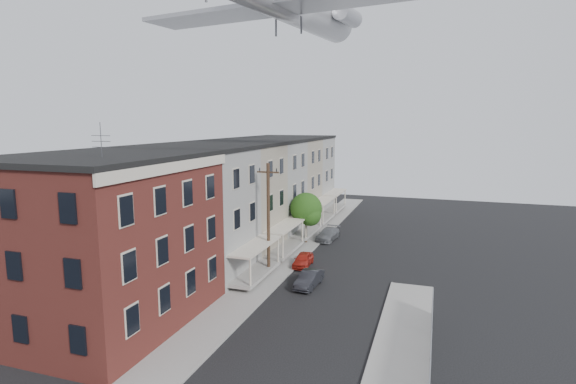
% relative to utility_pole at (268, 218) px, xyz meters
% --- Properties ---
extents(sidewalk_left, '(3.00, 62.00, 0.12)m').
position_rel_utility_pole_xyz_m(sidewalk_left, '(0.10, 6.00, -4.61)').
color(sidewalk_left, gray).
rests_on(sidewalk_left, ground).
extents(sidewalk_right, '(3.00, 26.00, 0.12)m').
position_rel_utility_pole_xyz_m(sidewalk_right, '(11.10, -12.00, -4.61)').
color(sidewalk_right, gray).
rests_on(sidewalk_right, ground).
extents(curb_left, '(0.15, 62.00, 0.14)m').
position_rel_utility_pole_xyz_m(curb_left, '(1.55, 6.00, -4.60)').
color(curb_left, gray).
rests_on(curb_left, ground).
extents(curb_right, '(0.15, 26.00, 0.14)m').
position_rel_utility_pole_xyz_m(curb_right, '(9.65, -12.00, -4.60)').
color(curb_right, gray).
rests_on(curb_right, ground).
extents(corner_building, '(10.31, 12.30, 12.15)m').
position_rel_utility_pole_xyz_m(corner_building, '(-6.40, -11.00, 0.49)').
color(corner_building, '#391612').
rests_on(corner_building, ground).
extents(row_house_a, '(11.98, 7.00, 10.30)m').
position_rel_utility_pole_xyz_m(row_house_a, '(-6.36, -1.50, 0.45)').
color(row_house_a, slate).
rests_on(row_house_a, ground).
extents(row_house_b, '(11.98, 7.00, 10.30)m').
position_rel_utility_pole_xyz_m(row_house_b, '(-6.36, 5.50, 0.45)').
color(row_house_b, '#6F6357').
rests_on(row_house_b, ground).
extents(row_house_c, '(11.98, 7.00, 10.30)m').
position_rel_utility_pole_xyz_m(row_house_c, '(-6.36, 12.50, 0.45)').
color(row_house_c, slate).
rests_on(row_house_c, ground).
extents(row_house_d, '(11.98, 7.00, 10.30)m').
position_rel_utility_pole_xyz_m(row_house_d, '(-6.36, 19.50, 0.45)').
color(row_house_d, '#6F6357').
rests_on(row_house_d, ground).
extents(row_house_e, '(11.98, 7.00, 10.30)m').
position_rel_utility_pole_xyz_m(row_house_e, '(-6.36, 26.50, 0.45)').
color(row_house_e, slate).
rests_on(row_house_e, ground).
extents(chainlink_fence, '(0.06, 18.06, 1.90)m').
position_rel_utility_pole_xyz_m(chainlink_fence, '(12.60, -13.00, -3.68)').
color(chainlink_fence, gray).
rests_on(chainlink_fence, ground).
extents(utility_pole, '(1.80, 0.26, 9.00)m').
position_rel_utility_pole_xyz_m(utility_pole, '(0.00, 0.00, 0.00)').
color(utility_pole, black).
rests_on(utility_pole, ground).
extents(street_tree, '(3.22, 3.20, 5.20)m').
position_rel_utility_pole_xyz_m(street_tree, '(0.33, 9.92, -1.22)').
color(street_tree, black).
rests_on(street_tree, ground).
extents(car_near, '(1.49, 3.37, 1.13)m').
position_rel_utility_pole_xyz_m(car_near, '(2.00, 2.97, -4.11)').
color(car_near, '#AB2116').
rests_on(car_near, ground).
extents(car_mid, '(1.52, 3.66, 1.18)m').
position_rel_utility_pole_xyz_m(car_mid, '(3.80, -1.53, -4.09)').
color(car_mid, black).
rests_on(car_mid, ground).
extents(car_far, '(2.05, 4.29, 1.21)m').
position_rel_utility_pole_xyz_m(car_far, '(2.00, 12.03, -4.07)').
color(car_far, slate).
rests_on(car_far, ground).
extents(airplane, '(23.01, 26.29, 7.56)m').
position_rel_utility_pole_xyz_m(airplane, '(0.67, 2.47, 16.80)').
color(airplane, silver).
rests_on(airplane, ground).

